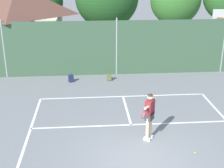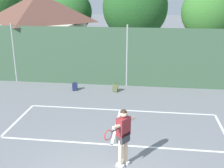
{
  "view_description": "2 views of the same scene",
  "coord_description": "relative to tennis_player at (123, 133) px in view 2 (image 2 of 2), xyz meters",
  "views": [
    {
      "loc": [
        -1.71,
        -9.0,
        6.16
      ],
      "look_at": [
        -0.66,
        4.22,
        1.17
      ],
      "focal_mm": 50.37,
      "sensor_mm": 36.0,
      "label": 1
    },
    {
      "loc": [
        1.13,
        -6.13,
        5.07
      ],
      "look_at": [
        -0.4,
        5.72,
        1.15
      ],
      "focal_mm": 45.43,
      "sensor_mm": 36.0,
      "label": 2
    }
  ],
  "objects": [
    {
      "name": "chainlink_fence",
      "position": [
        -0.5,
        7.7,
        0.51
      ],
      "size": [
        26.09,
        0.09,
        3.4
      ],
      "color": "#38563D",
      "rests_on": "ground"
    },
    {
      "name": "backpack_navy",
      "position": [
        -3.19,
        6.57,
        -0.92
      ],
      "size": [
        0.32,
        0.31,
        0.46
      ],
      "color": "navy",
      "rests_on": "ground"
    },
    {
      "name": "backpack_olive",
      "position": [
        -1.0,
        6.64,
        -0.92
      ],
      "size": [
        0.29,
        0.25,
        0.46
      ],
      "color": "#566038",
      "rests_on": "ground"
    },
    {
      "name": "clubhouse_building",
      "position": [
        -6.69,
        11.28,
        1.47
      ],
      "size": [
        5.74,
        5.49,
        4.99
      ],
      "color": "beige",
      "rests_on": "ground"
    },
    {
      "name": "treeline_backdrop",
      "position": [
        -1.42,
        15.95,
        2.75
      ],
      "size": [
        26.22,
        4.66,
        6.72
      ],
      "color": "brown",
      "rests_on": "ground"
    },
    {
      "name": "tennis_player",
      "position": [
        0.0,
        0.0,
        0.0
      ],
      "size": [
        0.79,
        1.26,
        1.85
      ],
      "color": "silver",
      "rests_on": "ground"
    }
  ]
}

